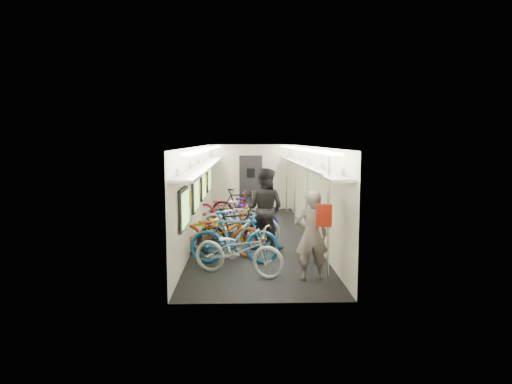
{
  "coord_description": "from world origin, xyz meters",
  "views": [
    {
      "loc": [
        -0.33,
        -11.96,
        2.57
      ],
      "look_at": [
        0.06,
        0.45,
        1.15
      ],
      "focal_mm": 32.0,
      "sensor_mm": 36.0,
      "label": 1
    }
  ],
  "objects": [
    {
      "name": "bicycle_0",
      "position": [
        -0.4,
        -3.48,
        0.48
      ],
      "size": [
        1.95,
        1.35,
        0.97
      ],
      "primitive_type": "imported",
      "rotation": [
        0.0,
        0.0,
        1.15
      ],
      "color": "#AFB0B4",
      "rests_on": "ground"
    },
    {
      "name": "passenger_mid",
      "position": [
        0.21,
        -1.37,
        0.96
      ],
      "size": [
        1.17,
        1.09,
        1.92
      ],
      "primitive_type": "imported",
      "rotation": [
        0.0,
        0.0,
        2.64
      ],
      "color": "black",
      "rests_on": "ground"
    },
    {
      "name": "bicycle_5",
      "position": [
        -0.26,
        -0.88,
        0.54
      ],
      "size": [
        1.86,
        1.01,
        1.08
      ],
      "primitive_type": "imported",
      "rotation": [
        0.0,
        0.0,
        1.27
      ],
      "color": "silver",
      "rests_on": "ground"
    },
    {
      "name": "passenger_near",
      "position": [
        0.94,
        -3.81,
        0.83
      ],
      "size": [
        0.62,
        0.42,
        1.67
      ],
      "primitive_type": "imported",
      "rotation": [
        0.0,
        0.0,
        3.17
      ],
      "color": "gray",
      "rests_on": "ground"
    },
    {
      "name": "train_car_shell",
      "position": [
        -0.36,
        0.71,
        1.66
      ],
      "size": [
        10.0,
        10.0,
        10.0
      ],
      "color": "black",
      "rests_on": "ground"
    },
    {
      "name": "bicycle_6",
      "position": [
        -0.44,
        -0.01,
        0.5
      ],
      "size": [
        1.92,
        0.67,
        1.01
      ],
      "primitive_type": "imported",
      "rotation": [
        0.0,
        0.0,
        1.57
      ],
      "color": "silver",
      "rests_on": "ground"
    },
    {
      "name": "backpack",
      "position": [
        1.08,
        -4.27,
        1.28
      ],
      "size": [
        0.29,
        0.21,
        0.38
      ],
      "primitive_type": "cube",
      "rotation": [
        0.0,
        0.0,
        -0.29
      ],
      "color": "#AE2111",
      "rests_on": "passenger_near"
    },
    {
      "name": "bicycle_2",
      "position": [
        -0.87,
        -2.04,
        0.54
      ],
      "size": [
        2.17,
        1.18,
        1.08
      ],
      "primitive_type": "imported",
      "rotation": [
        0.0,
        0.0,
        1.34
      ],
      "color": "maroon",
      "rests_on": "ground"
    },
    {
      "name": "bicycle_9",
      "position": [
        -0.42,
        2.31,
        0.52
      ],
      "size": [
        1.77,
        0.61,
        1.05
      ],
      "primitive_type": "imported",
      "rotation": [
        0.0,
        0.0,
        1.64
      ],
      "color": "black",
      "rests_on": "ground"
    },
    {
      "name": "bicycle_7",
      "position": [
        -0.16,
        0.3,
        0.5
      ],
      "size": [
        1.74,
        0.88,
        1.01
      ],
      "primitive_type": "imported",
      "rotation": [
        0.0,
        0.0,
        1.31
      ],
      "color": "navy",
      "rests_on": "ground"
    },
    {
      "name": "bicycle_4",
      "position": [
        -0.71,
        -1.38,
        0.51
      ],
      "size": [
        1.96,
        0.79,
        1.01
      ],
      "primitive_type": "imported",
      "rotation": [
        0.0,
        0.0,
        1.63
      ],
      "color": "gold",
      "rests_on": "ground"
    },
    {
      "name": "bicycle_8",
      "position": [
        -0.79,
        1.55,
        0.53
      ],
      "size": [
        2.07,
        0.89,
        1.06
      ],
      "primitive_type": "imported",
      "rotation": [
        0.0,
        0.0,
        1.48
      ],
      "color": "maroon",
      "rests_on": "ground"
    },
    {
      "name": "bicycle_3",
      "position": [
        -0.49,
        -1.77,
        0.53
      ],
      "size": [
        1.83,
        1.08,
        1.06
      ],
      "primitive_type": "imported",
      "rotation": [
        0.0,
        0.0,
        1.92
      ],
      "color": "black",
      "rests_on": "ground"
    },
    {
      "name": "bicycle_1",
      "position": [
        -0.49,
        -2.7,
        0.56
      ],
      "size": [
        1.89,
        0.64,
        1.12
      ],
      "primitive_type": "imported",
      "rotation": [
        0.0,
        0.0,
        1.51
      ],
      "color": "#194F96",
      "rests_on": "ground"
    }
  ]
}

